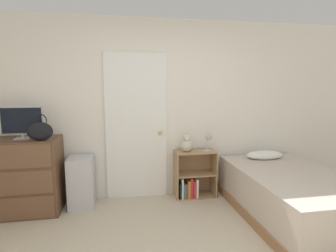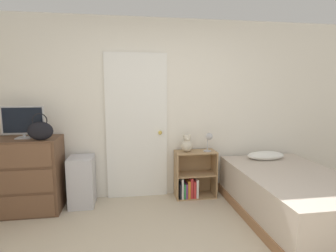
{
  "view_description": "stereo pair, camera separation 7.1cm",
  "coord_description": "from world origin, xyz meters",
  "px_view_note": "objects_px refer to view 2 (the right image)",
  "views": [
    {
      "loc": [
        -0.5,
        -1.69,
        1.59
      ],
      "look_at": [
        0.11,
        1.8,
        1.07
      ],
      "focal_mm": 28.0,
      "sensor_mm": 36.0,
      "label": 1
    },
    {
      "loc": [
        -0.43,
        -1.7,
        1.59
      ],
      "look_at": [
        0.11,
        1.8,
        1.07
      ],
      "focal_mm": 28.0,
      "sensor_mm": 36.0,
      "label": 2
    }
  ],
  "objects_px": {
    "dresser": "(27,175)",
    "teddy_bear": "(187,144)",
    "storage_bin": "(82,181)",
    "bookshelf": "(192,179)",
    "tv": "(23,122)",
    "handbag": "(40,131)",
    "bed": "(293,195)",
    "desk_lamp": "(209,139)"
  },
  "relations": [
    {
      "from": "desk_lamp",
      "to": "bed",
      "type": "distance_m",
      "value": 1.28
    },
    {
      "from": "bed",
      "to": "bookshelf",
      "type": "bearing_deg",
      "value": 143.09
    },
    {
      "from": "bookshelf",
      "to": "desk_lamp",
      "type": "relative_size",
      "value": 2.52
    },
    {
      "from": "bookshelf",
      "to": "tv",
      "type": "bearing_deg",
      "value": -177.29
    },
    {
      "from": "handbag",
      "to": "bed",
      "type": "xyz_separation_m",
      "value": [
        3.03,
        -0.53,
        -0.8
      ]
    },
    {
      "from": "handbag",
      "to": "storage_bin",
      "type": "relative_size",
      "value": 0.49
    },
    {
      "from": "dresser",
      "to": "storage_bin",
      "type": "height_order",
      "value": "dresser"
    },
    {
      "from": "bookshelf",
      "to": "handbag",
      "type": "bearing_deg",
      "value": -172.02
    },
    {
      "from": "handbag",
      "to": "bookshelf",
      "type": "distance_m",
      "value": 2.14
    },
    {
      "from": "tv",
      "to": "storage_bin",
      "type": "relative_size",
      "value": 0.75
    },
    {
      "from": "tv",
      "to": "bookshelf",
      "type": "relative_size",
      "value": 0.74
    },
    {
      "from": "dresser",
      "to": "desk_lamp",
      "type": "distance_m",
      "value": 2.46
    },
    {
      "from": "tv",
      "to": "teddy_bear",
      "type": "xyz_separation_m",
      "value": [
        2.12,
        0.1,
        -0.38
      ]
    },
    {
      "from": "tv",
      "to": "teddy_bear",
      "type": "distance_m",
      "value": 2.16
    },
    {
      "from": "storage_bin",
      "to": "bed",
      "type": "relative_size",
      "value": 0.35
    },
    {
      "from": "handbag",
      "to": "desk_lamp",
      "type": "relative_size",
      "value": 1.22
    },
    {
      "from": "dresser",
      "to": "storage_bin",
      "type": "bearing_deg",
      "value": 6.07
    },
    {
      "from": "dresser",
      "to": "bed",
      "type": "relative_size",
      "value": 0.5
    },
    {
      "from": "dresser",
      "to": "tv",
      "type": "bearing_deg",
      "value": 103.22
    },
    {
      "from": "dresser",
      "to": "storage_bin",
      "type": "relative_size",
      "value": 1.43
    },
    {
      "from": "dresser",
      "to": "bookshelf",
      "type": "distance_m",
      "value": 2.22
    },
    {
      "from": "desk_lamp",
      "to": "bed",
      "type": "bearing_deg",
      "value": -42.0
    },
    {
      "from": "storage_bin",
      "to": "teddy_bear",
      "type": "bearing_deg",
      "value": 1.69
    },
    {
      "from": "storage_bin",
      "to": "bed",
      "type": "bearing_deg",
      "value": -16.14
    },
    {
      "from": "dresser",
      "to": "teddy_bear",
      "type": "bearing_deg",
      "value": 3.05
    },
    {
      "from": "dresser",
      "to": "desk_lamp",
      "type": "relative_size",
      "value": 3.56
    },
    {
      "from": "bed",
      "to": "tv",
      "type": "bearing_deg",
      "value": 167.98
    },
    {
      "from": "bookshelf",
      "to": "bed",
      "type": "xyz_separation_m",
      "value": [
        1.07,
        -0.8,
        0.01
      ]
    },
    {
      "from": "desk_lamp",
      "to": "dresser",
      "type": "bearing_deg",
      "value": -178.31
    },
    {
      "from": "dresser",
      "to": "tv",
      "type": "relative_size",
      "value": 1.91
    },
    {
      "from": "handbag",
      "to": "teddy_bear",
      "type": "height_order",
      "value": "handbag"
    },
    {
      "from": "storage_bin",
      "to": "bookshelf",
      "type": "distance_m",
      "value": 1.55
    },
    {
      "from": "handbag",
      "to": "bed",
      "type": "distance_m",
      "value": 3.17
    },
    {
      "from": "teddy_bear",
      "to": "bed",
      "type": "bearing_deg",
      "value": -34.72
    },
    {
      "from": "handbag",
      "to": "teddy_bear",
      "type": "distance_m",
      "value": 1.91
    },
    {
      "from": "dresser",
      "to": "tv",
      "type": "xyz_separation_m",
      "value": [
        -0.0,
        0.01,
        0.69
      ]
    },
    {
      "from": "teddy_bear",
      "to": "desk_lamp",
      "type": "height_order",
      "value": "desk_lamp"
    },
    {
      "from": "dresser",
      "to": "storage_bin",
      "type": "distance_m",
      "value": 0.68
    },
    {
      "from": "bookshelf",
      "to": "teddy_bear",
      "type": "xyz_separation_m",
      "value": [
        -0.09,
        -0.0,
        0.52
      ]
    },
    {
      "from": "handbag",
      "to": "teddy_bear",
      "type": "bearing_deg",
      "value": 8.31
    },
    {
      "from": "teddy_bear",
      "to": "bed",
      "type": "relative_size",
      "value": 0.13
    },
    {
      "from": "desk_lamp",
      "to": "tv",
      "type": "bearing_deg",
      "value": -178.55
    }
  ]
}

